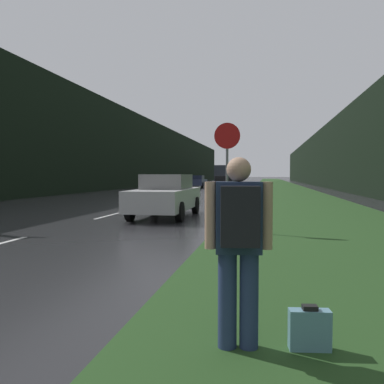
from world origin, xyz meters
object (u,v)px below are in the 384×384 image
(delivery_truck, at_px, (223,174))
(stop_sign, at_px, (227,165))
(car_passing_far, at_px, (224,184))
(car_oncoming, at_px, (196,181))
(hitchhiker_with_backpack, at_px, (239,240))
(car_passing_near, at_px, (166,196))
(suitcase, at_px, (310,330))

(delivery_truck, bearing_deg, stop_sign, -83.88)
(car_passing_far, height_order, car_oncoming, car_oncoming)
(hitchhiker_with_backpack, distance_m, car_passing_near, 11.23)
(suitcase, bearing_deg, car_oncoming, 93.95)
(suitcase, xyz_separation_m, car_oncoming, (-8.27, 42.54, 0.56))
(car_passing_near, bearing_deg, suitcase, 110.22)
(car_passing_near, bearing_deg, hitchhiker_with_backpack, 107.19)
(stop_sign, height_order, car_passing_near, stop_sign)
(stop_sign, bearing_deg, car_oncoming, 101.02)
(stop_sign, relative_size, car_passing_far, 0.60)
(stop_sign, xyz_separation_m, car_oncoming, (-6.88, 35.35, -1.02))
(hitchhiker_with_backpack, xyz_separation_m, car_passing_near, (-3.32, 10.73, -0.19))
(hitchhiker_with_backpack, bearing_deg, suitcase, 2.35)
(car_passing_far, bearing_deg, car_oncoming, -68.69)
(stop_sign, bearing_deg, car_passing_near, 126.34)
(stop_sign, relative_size, car_oncoming, 0.67)
(car_passing_near, height_order, car_passing_far, car_passing_near)
(car_passing_far, distance_m, delivery_truck, 40.23)
(car_passing_far, xyz_separation_m, car_oncoming, (-4.36, 11.17, 0.01))
(car_passing_near, bearing_deg, car_passing_far, -90.00)
(car_oncoming, bearing_deg, car_passing_far, -68.69)
(delivery_truck, bearing_deg, car_oncoming, -90.00)
(stop_sign, height_order, car_oncoming, stop_sign)
(suitcase, bearing_deg, stop_sign, 93.89)
(delivery_truck, bearing_deg, suitcase, -83.39)
(hitchhiker_with_backpack, xyz_separation_m, car_passing_far, (-3.32, 31.47, -0.22))
(car_passing_near, bearing_deg, delivery_truck, -85.89)
(stop_sign, distance_m, suitcase, 7.50)
(stop_sign, height_order, car_passing_far, stop_sign)
(suitcase, bearing_deg, car_passing_near, 103.17)
(stop_sign, bearing_deg, delivery_truck, 96.12)
(stop_sign, xyz_separation_m, car_passing_far, (-2.52, 24.18, -1.03))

